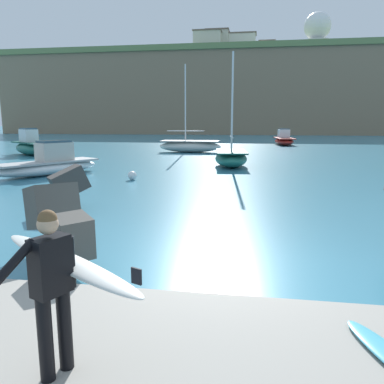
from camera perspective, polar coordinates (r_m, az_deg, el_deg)
The scene contains 15 objects.
ground_plane at distance 7.93m, azimuth 4.57°, elevation -10.81°, with size 400.00×400.00×0.00m, color teal.
breakwater_jetty at distance 9.16m, azimuth -2.10°, elevation -1.86°, with size 32.19×7.99×2.58m.
surfer_with_board at distance 4.33m, azimuth -19.14°, elevation -11.74°, with size 2.06×1.50×1.78m.
boat_near_centre at distance 49.02m, azimuth 13.43°, elevation 7.52°, with size 2.61×6.19×2.00m.
boat_near_right at distance 36.22m, azimuth -0.30°, elevation 6.83°, with size 5.81×2.22×7.93m.
boat_mid_centre at distance 24.88m, azimuth 5.77°, elevation 5.06°, with size 2.48×4.52×7.01m.
boat_mid_right at distance 22.26m, azimuth -20.32°, elevation 3.85°, with size 4.47×6.05×1.84m.
boat_far_left at distance 36.01m, azimuth -22.68°, elevation 6.25°, with size 5.37×4.71×2.30m.
mooring_buoy_inner at distance 19.30m, azimuth -8.83°, elevation 2.41°, with size 0.44×0.44×0.44m.
headland_bluff at distance 104.39m, azimuth 5.77°, elevation 13.95°, with size 106.00×42.30×18.76m.
radar_dome at distance 100.94m, azimuth 17.99°, elevation 21.54°, with size 6.17×6.17×8.79m.
station_building_west at distance 101.23m, azimuth 6.95°, elevation 20.81°, with size 8.33×4.39×4.98m.
station_building_central at distance 98.66m, azimuth 2.41°, elevation 21.13°, with size 6.65×7.30×4.89m.
station_building_east at distance 112.02m, azimuth 10.93°, elevation 19.70°, with size 4.39×5.81×5.01m.
station_building_annex at distance 101.23m, azimuth 3.82°, elevation 21.07°, with size 5.69×6.26×5.70m.
Camera 1 is at (0.57, -7.37, 2.87)m, focal length 36.13 mm.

